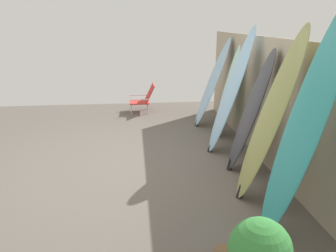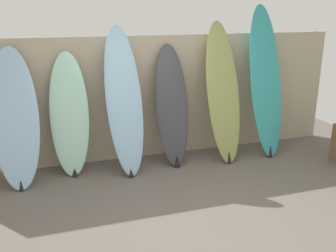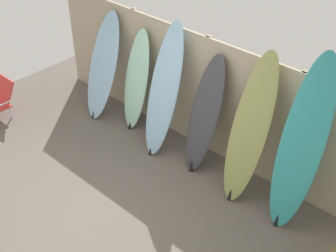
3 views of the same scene
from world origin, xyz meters
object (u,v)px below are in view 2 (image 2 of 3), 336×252
surfboard_skyblue_0 (15,119)px  surfboard_skyblue_2 (124,101)px  surfboard_seafoam_1 (69,115)px  surfboard_olive_4 (223,93)px  surfboard_teal_5 (266,83)px  surfboard_charcoal_3 (172,106)px

surfboard_skyblue_0 → surfboard_skyblue_2: bearing=-1.2°
surfboard_seafoam_1 → surfboard_olive_4: (2.17, -0.12, 0.18)m
surfboard_olive_4 → surfboard_teal_5: bearing=0.9°
surfboard_charcoal_3 → surfboard_skyblue_2: bearing=-173.9°
surfboard_skyblue_0 → surfboard_charcoal_3: (2.07, 0.05, -0.01)m
surfboard_skyblue_0 → surfboard_skyblue_2: size_ratio=0.88×
surfboard_skyblue_0 → surfboard_teal_5: (3.54, -0.00, 0.25)m
surfboard_skyblue_2 → surfboard_teal_5: size_ratio=0.88×
surfboard_skyblue_2 → surfboard_olive_4: bearing=0.6°
surfboard_skyblue_0 → surfboard_olive_4: bearing=-0.3°
surfboard_skyblue_0 → surfboard_charcoal_3: size_ratio=1.02×
surfboard_skyblue_0 → surfboard_teal_5: size_ratio=0.77×
surfboard_olive_4 → surfboard_teal_5: 0.71m
surfboard_skyblue_0 → surfboard_teal_5: 3.55m
surfboard_seafoam_1 → surfboard_skyblue_0: bearing=-170.9°
surfboard_charcoal_3 → surfboard_skyblue_0: bearing=-178.7°
surfboard_olive_4 → surfboard_skyblue_0: bearing=179.7°
surfboard_seafoam_1 → surfboard_skyblue_2: (0.71, -0.13, 0.17)m
surfboard_teal_5 → surfboard_skyblue_0: bearing=180.0°
surfboard_teal_5 → surfboard_charcoal_3: bearing=178.1°
surfboard_seafoam_1 → surfboard_olive_4: surfboard_olive_4 is taller
surfboard_seafoam_1 → surfboard_charcoal_3: surfboard_charcoal_3 is taller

